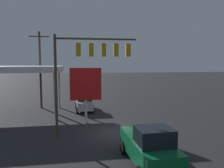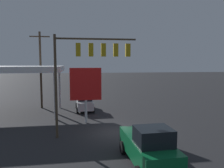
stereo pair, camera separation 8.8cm
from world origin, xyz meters
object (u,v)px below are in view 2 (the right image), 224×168
object	(u,v)px
utility_pole	(41,68)
sedan_waiting	(85,102)
price_sign	(86,85)
pickup_parked	(148,147)
traffic_signal_assembly	(89,59)

from	to	relation	value
utility_pole	sedan_waiting	size ratio (longest dim) A/B	2.13
price_sign	sedan_waiting	xyz separation A→B (m)	(-0.03, -5.55, -2.65)
utility_pole	sedan_waiting	bearing A→B (deg)	157.53
utility_pole	price_sign	size ratio (longest dim) A/B	1.81
utility_pole	pickup_parked	distance (m)	19.41
utility_pole	price_sign	world-z (taller)	utility_pole
sedan_waiting	pickup_parked	distance (m)	15.15
utility_pole	traffic_signal_assembly	bearing A→B (deg)	115.32
traffic_signal_assembly	pickup_parked	size ratio (longest dim) A/B	1.49
utility_pole	price_sign	xyz separation A→B (m)	(-5.30, 7.76, -1.44)
sedan_waiting	utility_pole	bearing A→B (deg)	-114.97
pickup_parked	traffic_signal_assembly	bearing A→B (deg)	-153.79
traffic_signal_assembly	price_sign	size ratio (longest dim) A/B	1.49
traffic_signal_assembly	utility_pole	bearing A→B (deg)	-64.68
utility_pole	sedan_waiting	xyz separation A→B (m)	(-5.33, 2.21, -4.10)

